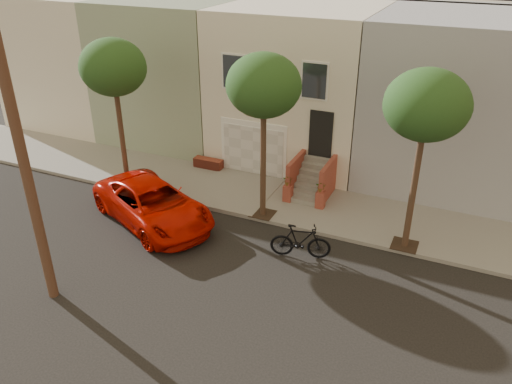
% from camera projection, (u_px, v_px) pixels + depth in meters
% --- Properties ---
extents(ground, '(90.00, 90.00, 0.00)m').
position_uv_depth(ground, '(190.00, 263.00, 17.26)').
color(ground, black).
rests_on(ground, ground).
extents(sidewalk, '(40.00, 3.70, 0.15)m').
position_uv_depth(sidewalk, '(255.00, 195.00, 21.57)').
color(sidewalk, gray).
rests_on(sidewalk, ground).
extents(house_row, '(33.10, 11.70, 7.00)m').
position_uv_depth(house_row, '(304.00, 80.00, 24.67)').
color(house_row, beige).
rests_on(house_row, sidewalk).
extents(tree_left, '(2.70, 2.57, 6.30)m').
position_uv_depth(tree_left, '(113.00, 68.00, 20.03)').
color(tree_left, '#2D2116').
rests_on(tree_left, sidewalk).
extents(tree_mid, '(2.70, 2.57, 6.30)m').
position_uv_depth(tree_mid, '(264.00, 87.00, 17.66)').
color(tree_mid, '#2D2116').
rests_on(tree_mid, sidewalk).
extents(tree_right, '(2.70, 2.57, 6.30)m').
position_uv_depth(tree_right, '(427.00, 106.00, 15.65)').
color(tree_right, '#2D2116').
rests_on(tree_right, sidewalk).
extents(utility_pole, '(23.60, 1.22, 10.00)m').
position_uv_depth(utility_pole, '(458.00, 227.00, 9.38)').
color(utility_pole, '#412A1E').
rests_on(utility_pole, ground).
extents(pickup_truck, '(6.24, 4.75, 1.57)m').
position_uv_depth(pickup_truck, '(153.00, 204.00, 19.37)').
color(pickup_truck, '#BC0C00').
rests_on(pickup_truck, ground).
extents(motorcycle, '(2.17, 1.13, 1.25)m').
position_uv_depth(motorcycle, '(300.00, 241.00, 17.34)').
color(motorcycle, black).
rests_on(motorcycle, ground).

